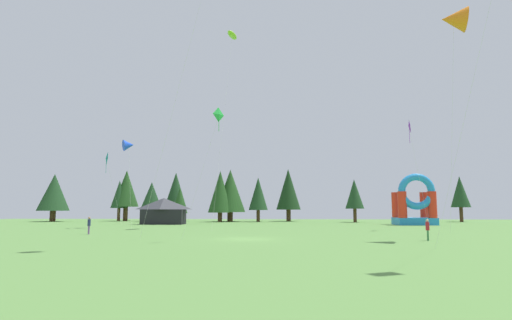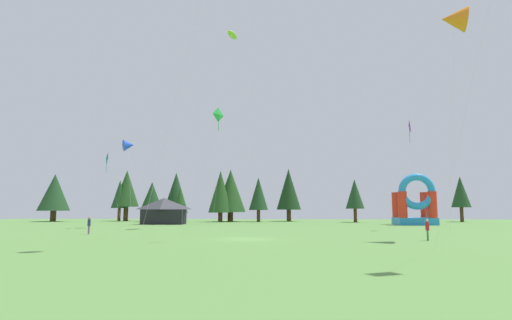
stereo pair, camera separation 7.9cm
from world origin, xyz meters
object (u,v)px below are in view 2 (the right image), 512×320
Objects in this scene: kite_purple_diamond at (409,128)px; inflatable_yellow_castle at (415,206)px; kite_orange_delta at (454,19)px; kite_teal_diamond at (106,159)px; festival_tent at (164,211)px; person_midfield at (89,224)px; kite_green_diamond at (219,116)px; kite_lime_parafoil at (232,35)px; kite_blue_delta at (129,145)px; person_far_side at (427,228)px.

kite_purple_diamond reaches higher than inflatable_yellow_castle.
kite_orange_delta is 2.12× the size of kite_teal_diamond.
kite_purple_diamond is 37.57m from festival_tent.
kite_orange_delta reaches higher than kite_purple_diamond.
kite_orange_delta is 12.07× the size of person_midfield.
inflatable_yellow_castle is at bearing 51.84° from kite_green_diamond.
kite_blue_delta is (-13.63, -0.47, -15.04)m from kite_lime_parafoil.
kite_purple_diamond is 37.51m from kite_teal_diamond.
kite_purple_diamond is at bearing 40.75° from kite_green_diamond.
kite_purple_diamond is (35.15, -4.09, 1.13)m from kite_blue_delta.
kite_lime_parafoil reaches higher than kite_blue_delta.
kite_teal_diamond is 1.23× the size of inflatable_yellow_castle.
kite_lime_parafoil is 36.35m from inflatable_yellow_castle.
kite_blue_delta is 42.10m from inflatable_yellow_castle.
kite_teal_diamond is 44.35m from inflatable_yellow_castle.
person_midfield is 24.44m from festival_tent.
person_midfield is at bearing -129.49° from kite_lime_parafoil.
person_midfield is at bearing -90.52° from festival_tent.
kite_blue_delta is 0.93× the size of kite_purple_diamond.
festival_tent is (-33.09, 28.55, -16.56)m from kite_orange_delta.
kite_lime_parafoil is 16.12× the size of person_far_side.
kite_blue_delta is 0.59× the size of kite_orange_delta.
kite_green_diamond is (1.64, -21.69, -16.13)m from kite_lime_parafoil.
kite_teal_diamond is at bearing -163.76° from inflatable_yellow_castle.
inflatable_yellow_castle is at bearing 113.39° from person_midfield.
kite_blue_delta reaches higher than inflatable_yellow_castle.
kite_teal_diamond is at bearing 176.77° from kite_purple_diamond.
kite_green_diamond is at bearing -47.81° from kite_teal_diamond.
kite_teal_diamond is 5.72× the size of person_far_side.
person_midfield is (3.88, -12.00, -7.72)m from kite_teal_diamond.
festival_tent is at bearing 156.40° from kite_purple_diamond.
kite_purple_diamond is 17.69m from inflatable_yellow_castle.
person_far_side is (-3.82, -15.93, -10.93)m from kite_purple_diamond.
kite_green_diamond is 21.89m from kite_orange_delta.
kite_blue_delta is at bearing -165.56° from inflatable_yellow_castle.
kite_green_diamond is 6.25× the size of person_far_side.
kite_lime_parafoil is 31.11m from person_midfield.
kite_teal_diamond reaches higher than person_far_side.
inflatable_yellow_castle is (40.05, 10.31, -7.90)m from kite_blue_delta.
kite_lime_parafoil reaches higher than kite_green_diamond.
kite_green_diamond is at bearing 52.93° from person_midfield.
kite_teal_diamond reaches higher than inflatable_yellow_castle.
kite_purple_diamond is 19.69m from person_far_side.
kite_orange_delta is at bearing 73.94° from person_midfield.
kite_green_diamond is at bearing -67.15° from festival_tent.
inflatable_yellow_castle is at bearing 20.43° from kite_lime_parafoil.
person_far_side is (31.34, -20.02, -9.80)m from kite_blue_delta.
inflatable_yellow_castle reaches higher than person_far_side.
kite_purple_diamond is (21.52, -4.56, -13.91)m from kite_lime_parafoil.
festival_tent is (4.10, 12.41, -6.68)m from kite_teal_diamond.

